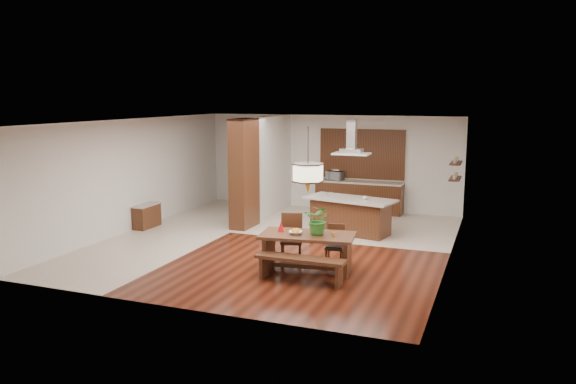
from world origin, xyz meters
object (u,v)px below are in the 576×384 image
at_px(fruit_bowl, 296,233).
at_px(island_cup, 365,198).
at_px(foliage_plant, 319,220).
at_px(dining_bench, 300,270).
at_px(kitchen_island, 350,215).
at_px(hallway_console, 147,216).
at_px(pendant_lantern, 308,160).
at_px(dining_table, 308,244).
at_px(dining_chair_right, 335,245).
at_px(dining_chair_left, 291,238).
at_px(range_hood, 352,137).
at_px(microwave, 335,175).

distance_m(fruit_bowl, island_cup, 3.40).
bearing_deg(foliage_plant, island_cup, 86.66).
height_order(dining_bench, kitchen_island, kitchen_island).
relative_size(hallway_console, dining_bench, 0.51).
height_order(dining_bench, pendant_lantern, pendant_lantern).
height_order(dining_table, island_cup, island_cup).
bearing_deg(kitchen_island, dining_chair_right, -69.33).
bearing_deg(dining_chair_left, dining_chair_right, -10.22).
bearing_deg(range_hood, dining_chair_right, -81.99).
distance_m(hallway_console, pendant_lantern, 5.95).
relative_size(hallway_console, dining_table, 0.45).
bearing_deg(fruit_bowl, dining_chair_left, 117.52).
bearing_deg(range_hood, kitchen_island, -90.00).
bearing_deg(island_cup, range_hood, 163.33).
bearing_deg(dining_table, fruit_bowl, -154.96).
bearing_deg(dining_table, island_cup, 83.05).
xyz_separation_m(island_cup, microwave, (-1.59, 2.82, 0.11)).
bearing_deg(dining_chair_right, island_cup, 82.65).
height_order(hallway_console, microwave, microwave).
height_order(hallway_console, range_hood, range_hood).
bearing_deg(microwave, fruit_bowl, -69.43).
bearing_deg(dining_chair_right, foliage_plant, -114.43).
distance_m(dining_bench, island_cup, 3.99).
distance_m(dining_bench, kitchen_island, 4.03).
bearing_deg(foliage_plant, dining_chair_left, 148.64).
bearing_deg(foliage_plant, dining_chair_right, 72.73).
xyz_separation_m(fruit_bowl, island_cup, (0.61, 3.34, 0.17)).
distance_m(dining_chair_right, island_cup, 2.68).
bearing_deg(island_cup, dining_table, -96.95).
height_order(kitchen_island, microwave, microwave).
bearing_deg(range_hood, dining_bench, -88.79).
xyz_separation_m(hallway_console, dining_chair_right, (5.62, -1.45, 0.11)).
distance_m(pendant_lantern, island_cup, 3.50).
xyz_separation_m(fruit_bowl, range_hood, (0.22, 3.46, 1.66)).
bearing_deg(foliage_plant, range_hood, 93.59).
distance_m(dining_chair_left, pendant_lantern, 1.88).
relative_size(dining_chair_right, island_cup, 7.54).
height_order(kitchen_island, range_hood, range_hood).
bearing_deg(microwave, kitchen_island, -54.59).
xyz_separation_m(hallway_console, dining_chair_left, (4.71, -1.57, 0.19)).
xyz_separation_m(dining_bench, kitchen_island, (-0.09, 4.02, 0.23)).
relative_size(hallway_console, range_hood, 0.98).
bearing_deg(island_cup, hallway_console, -168.24).
bearing_deg(dining_chair_left, dining_table, -60.93).
bearing_deg(pendant_lantern, range_hood, 89.98).
bearing_deg(fruit_bowl, pendant_lantern, 25.04).
height_order(dining_table, foliage_plant, foliage_plant).
relative_size(dining_chair_left, dining_chair_right, 1.21).
xyz_separation_m(range_hood, microwave, (-1.20, 2.71, -1.38)).
height_order(hallway_console, kitchen_island, kitchen_island).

